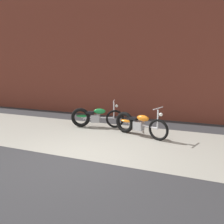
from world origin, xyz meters
The scene contains 5 objects.
ground_plane centered at (0.00, 0.00, 0.00)m, with size 80.00×80.00×0.00m, color #2D2D30.
sidewalk_slab centered at (0.00, 1.75, 0.00)m, with size 36.00×3.50×0.01m, color gray.
brick_building_wall centered at (0.00, 5.20, 3.02)m, with size 36.00×0.50×6.03m, color brown.
motorcycle_green centered at (-0.95, 2.82, 0.40)m, with size 1.95×0.80×1.03m.
motorcycle_orange centered at (0.83, 2.41, 0.40)m, with size 1.93×0.87×1.03m.
Camera 1 is at (2.63, -4.48, 2.23)m, focal length 35.53 mm.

